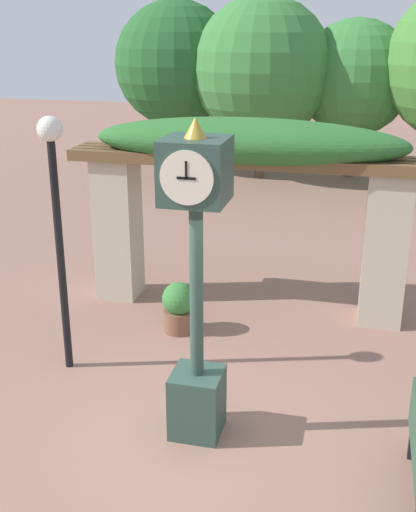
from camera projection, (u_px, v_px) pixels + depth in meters
ground_plane at (182, 439)px, 7.10m from camera, size 60.00×60.00×0.00m
pedestal_clock at (196, 282)px, 6.62m from camera, size 0.63×0.68×3.50m
pergola at (247, 172)px, 9.65m from camera, size 5.47×1.24×3.03m
potted_plant_near_right at (179, 307)px, 9.46m from camera, size 0.50×0.50×0.76m
lamp_post at (56, 199)px, 7.82m from camera, size 0.30×0.30×3.31m
tree_line at (321, 68)px, 17.90m from camera, size 12.01×4.45×5.42m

